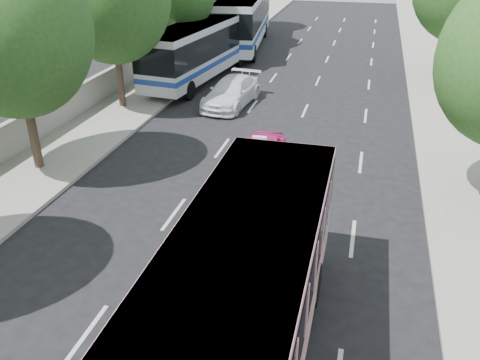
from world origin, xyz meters
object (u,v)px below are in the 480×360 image
(pink_bus, at_px, (233,313))
(tour_coach_front, at_px, (201,45))
(tour_coach_rear, at_px, (244,16))
(pink_taxi, at_px, (259,159))
(white_pickup, at_px, (232,92))

(pink_bus, height_order, tour_coach_front, tour_coach_front)
(pink_bus, xyz_separation_m, tour_coach_rear, (-8.10, 33.18, 0.26))
(pink_taxi, height_order, white_pickup, pink_taxi)
(white_pickup, height_order, tour_coach_front, tour_coach_front)
(white_pickup, bearing_deg, tour_coach_front, 131.00)
(pink_taxi, distance_m, tour_coach_front, 14.60)
(pink_bus, distance_m, tour_coach_rear, 34.15)
(pink_bus, bearing_deg, white_pickup, 105.31)
(pink_taxi, xyz_separation_m, white_pickup, (-3.39, 8.31, -0.02))
(white_pickup, distance_m, tour_coach_rear, 14.88)
(white_pickup, relative_size, tour_coach_front, 0.42)
(tour_coach_front, distance_m, tour_coach_rear, 9.86)
(pink_bus, distance_m, pink_taxi, 10.64)
(tour_coach_front, bearing_deg, tour_coach_rear, 95.36)
(white_pickup, xyz_separation_m, tour_coach_rear, (-2.95, 14.48, 1.75))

